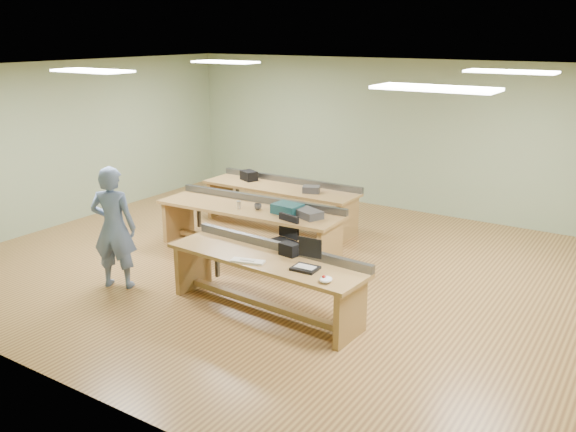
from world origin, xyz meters
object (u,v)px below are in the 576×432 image
(task_chair, at_px, (282,251))
(workbench_front, at_px, (266,271))
(person, at_px, (114,228))
(workbench_back, at_px, (281,196))
(laptop_base, at_px, (305,268))
(parts_bin_grey, at_px, (308,214))
(drinks_can, at_px, (239,205))
(camera_bag, at_px, (289,249))
(mug, at_px, (258,207))
(workbench_mid, at_px, (250,218))
(parts_bin_teal, at_px, (287,209))

(task_chair, bearing_deg, workbench_front, -52.91)
(workbench_front, height_order, person, person)
(workbench_back, height_order, laptop_base, workbench_back)
(workbench_back, xyz_separation_m, laptop_base, (2.51, -3.27, 0.21))
(parts_bin_grey, bearing_deg, drinks_can, -171.23)
(workbench_front, relative_size, camera_bag, 11.83)
(workbench_front, height_order, camera_bag, camera_bag)
(task_chair, relative_size, mug, 7.04)
(camera_bag, xyz_separation_m, task_chair, (-0.82, 1.08, -0.52))
(person, distance_m, laptop_base, 2.92)
(parts_bin_grey, height_order, drinks_can, drinks_can)
(workbench_mid, bearing_deg, mug, -13.44)
(workbench_front, height_order, mug, workbench_front)
(person, height_order, parts_bin_teal, person)
(workbench_back, relative_size, mug, 24.98)
(workbench_mid, bearing_deg, workbench_front, -51.11)
(laptop_base, distance_m, camera_bag, 0.53)
(workbench_back, distance_m, mug, 1.58)
(person, relative_size, mug, 14.46)
(parts_bin_teal, relative_size, parts_bin_grey, 0.99)
(person, relative_size, task_chair, 2.06)
(camera_bag, bearing_deg, parts_bin_grey, 121.39)
(person, bearing_deg, laptop_base, 164.07)
(task_chair, bearing_deg, parts_bin_teal, 125.99)
(mug, bearing_deg, task_chair, -29.26)
(workbench_back, distance_m, parts_bin_grey, 2.02)
(workbench_front, bearing_deg, drinks_can, 139.69)
(workbench_mid, bearing_deg, laptop_base, -42.65)
(laptop_base, relative_size, drinks_can, 2.50)
(drinks_can, bearing_deg, parts_bin_grey, 8.77)
(parts_bin_teal, relative_size, drinks_can, 3.55)
(person, height_order, camera_bag, person)
(workbench_mid, bearing_deg, drinks_can, -126.45)
(laptop_base, distance_m, mug, 2.67)
(workbench_mid, distance_m, laptop_base, 2.85)
(camera_bag, distance_m, drinks_can, 2.30)
(workbench_front, bearing_deg, camera_bag, 46.95)
(workbench_mid, distance_m, parts_bin_teal, 0.76)
(workbench_back, relative_size, task_chair, 3.55)
(workbench_mid, relative_size, mug, 26.52)
(task_chair, height_order, drinks_can, drinks_can)
(person, bearing_deg, parts_bin_teal, -145.93)
(person, relative_size, parts_bin_grey, 3.95)
(camera_bag, xyz_separation_m, mug, (-1.55, 1.49, -0.03))
(parts_bin_teal, height_order, parts_bin_grey, parts_bin_teal)
(workbench_mid, height_order, mug, workbench_mid)
(workbench_back, xyz_separation_m, drinks_can, (0.23, -1.59, 0.25))
(workbench_front, height_order, workbench_mid, same)
(workbench_back, xyz_separation_m, camera_bag, (2.08, -2.96, 0.27))
(workbench_front, distance_m, laptop_base, 0.69)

